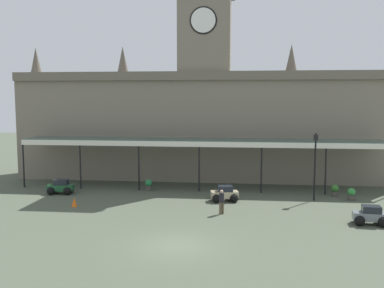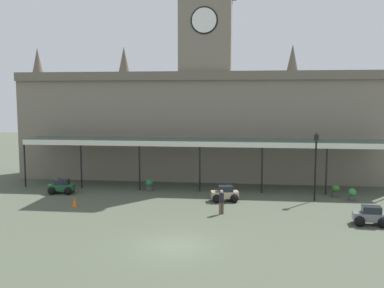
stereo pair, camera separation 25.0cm
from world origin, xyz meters
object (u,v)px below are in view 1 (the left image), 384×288
car_green_sedan (61,188)px  traffic_cone (74,202)px  planter_by_canopy (335,191)px  planter_forecourt_centre (149,185)px  car_beige_sedan (225,195)px  car_grey_sedan (370,217)px  pedestrian_near_entrance (222,201)px  victorian_lamppost (315,159)px  planter_near_kerb (351,194)px

car_green_sedan → traffic_cone: 4.77m
planter_by_canopy → planter_forecourt_centre: bearing=177.9°
car_green_sedan → planter_by_canopy: bearing=3.6°
car_beige_sedan → car_green_sedan: (-13.47, 1.10, 0.00)m
car_beige_sedan → planter_by_canopy: car_beige_sedan is taller
car_grey_sedan → traffic_cone: bearing=173.6°
car_grey_sedan → planter_by_canopy: (-0.50, 7.57, -0.01)m
car_grey_sedan → traffic_cone: car_grey_sedan is taller
pedestrian_near_entrance → planter_by_canopy: 10.74m
car_beige_sedan → victorian_lamppost: bearing=8.2°
car_grey_sedan → planter_forecourt_centre: bearing=152.7°
planter_near_kerb → pedestrian_near_entrance: bearing=-153.0°
pedestrian_near_entrance → car_grey_sedan: bearing=-8.7°
planter_by_canopy → car_green_sedan: bearing=-176.4°
car_beige_sedan → car_grey_sedan: bearing=-28.9°
car_beige_sedan → car_green_sedan: same height
pedestrian_near_entrance → planter_by_canopy: size_ratio=1.74×
victorian_lamppost → pedestrian_near_entrance: bearing=-146.0°
car_beige_sedan → victorian_lamppost: victorian_lamppost is taller
car_grey_sedan → planter_forecourt_centre: size_ratio=2.22×
car_grey_sedan → car_green_sedan: bearing=164.8°
pedestrian_near_entrance → traffic_cone: 10.73m
car_beige_sedan → traffic_cone: bearing=-165.2°
pedestrian_near_entrance → planter_near_kerb: size_ratio=1.74×
traffic_cone → planter_near_kerb: size_ratio=0.71×
car_grey_sedan → planter_by_canopy: car_grey_sedan is taller
car_beige_sedan → pedestrian_near_entrance: bearing=-91.3°
pedestrian_near_entrance → car_green_sedan: bearing=160.4°
car_green_sedan → victorian_lamppost: size_ratio=0.41×
car_green_sedan → planter_by_canopy: size_ratio=2.21×
car_grey_sedan → planter_forecourt_centre: car_grey_sedan is taller
traffic_cone → car_beige_sedan: bearing=14.8°
traffic_cone → planter_forecourt_centre: planter_forecourt_centre is taller
car_green_sedan → traffic_cone: (2.70, -3.93, -0.16)m
pedestrian_near_entrance → planter_near_kerb: (9.76, 4.97, -0.42)m
car_beige_sedan → victorian_lamppost: 7.41m
car_grey_sedan → car_green_sedan: (-22.67, 6.18, 0.00)m
car_beige_sedan → planter_near_kerb: 9.77m
car_green_sedan → planter_by_canopy: car_green_sedan is taller
car_green_sedan → pedestrian_near_entrance: (13.38, -4.77, 0.41)m
car_beige_sedan → car_green_sedan: size_ratio=1.02×
victorian_lamppost → car_green_sedan: bearing=179.7°
victorian_lamppost → planter_forecourt_centre: 13.79m
car_green_sedan → planter_near_kerb: car_green_sedan is taller
victorian_lamppost → planter_by_canopy: size_ratio=5.43×
car_green_sedan → pedestrian_near_entrance: 14.21m
car_green_sedan → victorian_lamppost: victorian_lamppost is taller
car_grey_sedan → planter_by_canopy: 7.59m
car_grey_sedan → planter_near_kerb: bearing=85.8°
planter_by_canopy → planter_forecourt_centre: (-15.25, 0.56, 0.00)m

